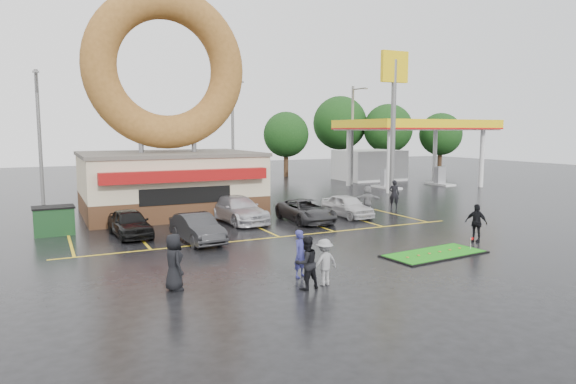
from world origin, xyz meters
name	(u,v)px	position (x,y,z in m)	size (l,w,h in m)	color
ground	(314,252)	(0.00, 0.00, 0.00)	(120.00, 120.00, 0.00)	black
donut_shop	(168,139)	(-3.00, 12.97, 4.46)	(10.20, 8.70, 13.50)	#472B19
gas_station	(394,144)	(20.00, 20.94, 3.70)	(12.30, 13.65, 5.90)	silver
shell_sign	(394,97)	(13.00, 12.00, 7.38)	(2.20, 0.36, 10.60)	slate
streetlight_left	(39,134)	(-10.00, 19.92, 4.78)	(0.40, 2.21, 9.00)	slate
streetlight_mid	(233,133)	(4.00, 20.92, 4.78)	(0.40, 2.21, 9.00)	slate
streetlight_right	(353,133)	(16.00, 21.92, 4.78)	(0.40, 2.21, 9.00)	slate
tree_far_a	(388,129)	(26.00, 30.00, 5.18)	(5.60, 5.60, 8.00)	#332114
tree_far_b	(441,134)	(32.00, 28.00, 4.53)	(4.90, 4.90, 7.00)	#332114
tree_far_c	(340,123)	(22.00, 34.00, 5.84)	(6.30, 6.30, 9.00)	#332114
tree_far_d	(286,135)	(14.00, 32.00, 4.53)	(4.90, 4.90, 7.00)	#332114
car_black	(130,223)	(-6.35, 6.59, 0.65)	(1.54, 3.82, 1.30)	black
car_dgrey	(197,228)	(-3.82, 3.98, 0.64)	(1.36, 3.90, 1.28)	#28282A
car_silver	(238,209)	(-0.39, 8.00, 0.71)	(1.98, 4.87, 1.41)	#B8B8BE
car_grey	(306,211)	(3.00, 6.45, 0.62)	(2.05, 4.45, 1.24)	#2B2B2E
car_white	(347,206)	(5.90, 6.80, 0.65)	(1.53, 3.81, 1.30)	silver
person_blue	(301,254)	(-2.14, -2.94, 0.82)	(0.60, 0.39, 1.64)	navy
person_blackjkt	(306,263)	(-2.58, -4.22, 0.85)	(0.83, 0.64, 1.70)	black
person_hoodie	(324,262)	(-1.85, -4.08, 0.76)	(0.98, 0.57, 1.52)	gray
person_bystander	(174,262)	(-6.39, -2.50, 0.91)	(0.88, 0.58, 1.81)	black
person_cameraman	(476,223)	(7.60, -1.36, 0.86)	(1.01, 0.42, 1.72)	black
person_walker_near	(367,199)	(7.73, 7.41, 0.85)	(1.57, 0.50, 1.70)	gray
person_walker_far	(394,194)	(10.55, 8.50, 0.91)	(0.66, 0.43, 1.82)	black
dumpster	(54,221)	(-9.59, 8.66, 0.65)	(1.80, 1.20, 1.30)	#173C1C
putting_green	(435,254)	(4.23, -2.47, 0.04)	(4.59, 2.34, 0.55)	black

